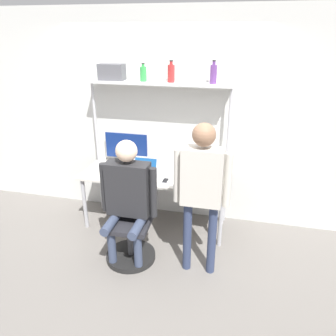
{
  "coord_description": "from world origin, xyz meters",
  "views": [
    {
      "loc": [
        1.04,
        -3.28,
        2.42
      ],
      "look_at": [
        0.3,
        -0.2,
        1.08
      ],
      "focal_mm": 35.0,
      "sensor_mm": 36.0,
      "label": 1
    }
  ],
  "objects": [
    {
      "name": "monitor",
      "position": [
        -0.46,
        0.62,
        0.98
      ],
      "size": [
        0.6,
        0.17,
        0.44
      ],
      "color": "#B7B7BC",
      "rests_on": "desk"
    },
    {
      "name": "bottle_green",
      "position": [
        -0.19,
        0.58,
        1.94
      ],
      "size": [
        0.08,
        0.08,
        0.21
      ],
      "color": "#2D8C3F",
      "rests_on": "shelf_unit"
    },
    {
      "name": "person_seated",
      "position": [
        -0.09,
        -0.4,
        0.84
      ],
      "size": [
        0.62,
        0.47,
        1.41
      ],
      "color": "#38425B",
      "rests_on": "ground_plane"
    },
    {
      "name": "bottle_purple",
      "position": [
        0.65,
        0.58,
        1.96
      ],
      "size": [
        0.08,
        0.08,
        0.26
      ],
      "color": "#593372",
      "rests_on": "shelf_unit"
    },
    {
      "name": "cell_phone",
      "position": [
        0.17,
        0.2,
        0.74
      ],
      "size": [
        0.07,
        0.15,
        0.01
      ],
      "color": "silver",
      "rests_on": "desk"
    },
    {
      "name": "desk",
      "position": [
        0.0,
        0.38,
        0.66
      ],
      "size": [
        1.87,
        0.71,
        0.73
      ],
      "color": "beige",
      "rests_on": "ground_plane"
    },
    {
      "name": "bottle_red",
      "position": [
        0.15,
        0.58,
        1.95
      ],
      "size": [
        0.09,
        0.09,
        0.25
      ],
      "color": "maroon",
      "rests_on": "shelf_unit"
    },
    {
      "name": "storage_box",
      "position": [
        -0.59,
        0.58,
        1.94
      ],
      "size": [
        0.31,
        0.17,
        0.2
      ],
      "color": "#4C4C51",
      "rests_on": "shelf_unit"
    },
    {
      "name": "person_standing",
      "position": [
        0.69,
        -0.41,
        1.05
      ],
      "size": [
        0.57,
        0.22,
        1.65
      ],
      "color": "#2D3856",
      "rests_on": "ground_plane"
    },
    {
      "name": "ground_plane",
      "position": [
        0.0,
        0.0,
        0.0
      ],
      "size": [
        12.0,
        12.0,
        0.0
      ],
      "primitive_type": "plane",
      "color": "slate"
    },
    {
      "name": "shelf_unit",
      "position": [
        0.0,
        0.58,
        1.59
      ],
      "size": [
        1.77,
        0.29,
        1.85
      ],
      "color": "silver",
      "rests_on": "ground_plane"
    },
    {
      "name": "office_chair",
      "position": [
        -0.09,
        -0.36,
        0.29
      ],
      "size": [
        0.56,
        0.56,
        0.94
      ],
      "color": "black",
      "rests_on": "ground_plane"
    },
    {
      "name": "laptop",
      "position": [
        -0.1,
        0.24,
        0.8
      ],
      "size": [
        0.32,
        0.26,
        0.25
      ],
      "color": "#BCBCC1",
      "rests_on": "desk"
    },
    {
      "name": "wall_back",
      "position": [
        0.0,
        0.76,
        1.35
      ],
      "size": [
        8.0,
        0.06,
        2.7
      ],
      "color": "silver",
      "rests_on": "ground_plane"
    }
  ]
}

